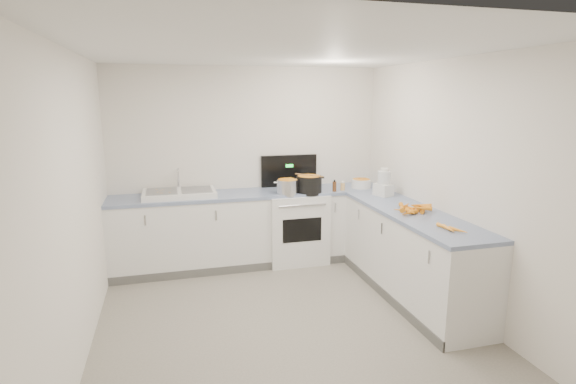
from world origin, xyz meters
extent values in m
cube|color=white|center=(0.00, 1.70, 0.45)|extent=(3.50, 0.60, 0.90)
cube|color=#7C8CB0|center=(0.00, 1.70, 0.92)|extent=(3.50, 0.62, 0.04)
cube|color=white|center=(1.45, 0.30, 0.45)|extent=(0.60, 2.20, 0.90)
cube|color=#7C8CB0|center=(1.45, 0.30, 0.92)|extent=(0.62, 2.20, 0.04)
cube|color=white|center=(0.55, 1.68, 0.45)|extent=(0.76, 0.65, 0.90)
cube|color=black|center=(0.55, 1.98, 1.15)|extent=(0.76, 0.05, 0.42)
cube|color=white|center=(-0.90, 1.70, 0.97)|extent=(0.86, 0.52, 0.07)
cube|color=slate|center=(-1.10, 1.70, 1.01)|extent=(0.36, 0.42, 0.01)
cube|color=slate|center=(-0.70, 1.70, 1.01)|extent=(0.36, 0.42, 0.01)
cylinder|color=silver|center=(-0.90, 1.92, 1.13)|extent=(0.03, 0.03, 0.24)
cylinder|color=silver|center=(0.41, 1.52, 1.02)|extent=(0.35, 0.35, 0.20)
cylinder|color=black|center=(0.69, 1.53, 1.03)|extent=(0.39, 0.39, 0.23)
cylinder|color=#AD7A47|center=(0.69, 1.53, 1.16)|extent=(0.29, 0.30, 0.02)
cylinder|color=white|center=(1.44, 1.60, 1.00)|extent=(0.32, 0.32, 0.12)
cylinder|color=#593319|center=(1.01, 1.48, 1.00)|extent=(0.05, 0.05, 0.13)
cylinder|color=#E5B266|center=(1.14, 1.52, 0.99)|extent=(0.06, 0.06, 0.10)
cube|color=white|center=(1.50, 1.09, 1.01)|extent=(0.22, 0.24, 0.15)
cylinder|color=silver|center=(1.50, 1.09, 1.16)|extent=(0.16, 0.16, 0.16)
cylinder|color=white|center=(1.50, 1.09, 1.26)|extent=(0.09, 0.09, 0.04)
cone|color=orange|center=(1.53, 0.34, 0.96)|extent=(0.15, 0.19, 0.04)
cone|color=orange|center=(1.53, 0.24, 0.96)|extent=(0.16, 0.16, 0.04)
cone|color=orange|center=(1.33, 0.18, 0.97)|extent=(0.22, 0.12, 0.05)
cone|color=orange|center=(1.41, 0.28, 0.96)|extent=(0.09, 0.18, 0.04)
cone|color=orange|center=(1.47, 0.39, 0.96)|extent=(0.18, 0.09, 0.04)
cone|color=orange|center=(1.37, 0.21, 0.97)|extent=(0.06, 0.17, 0.05)
cone|color=orange|center=(1.55, 0.38, 0.97)|extent=(0.11, 0.19, 0.05)
cone|color=orange|center=(1.55, 0.37, 0.96)|extent=(0.06, 0.18, 0.04)
cone|color=orange|center=(1.39, 0.44, 0.97)|extent=(0.12, 0.21, 0.05)
cone|color=orange|center=(1.34, 0.29, 0.96)|extent=(0.20, 0.17, 0.04)
cone|color=orange|center=(1.54, 0.30, 1.00)|extent=(0.21, 0.14, 0.05)
cone|color=orange|center=(1.40, 0.35, 0.98)|extent=(0.07, 0.21, 0.04)
cone|color=orange|center=(1.41, 0.37, 1.00)|extent=(0.14, 0.15, 0.04)
cone|color=orange|center=(1.28, 0.24, 1.00)|extent=(0.13, 0.21, 0.05)
cone|color=orange|center=(1.55, 0.24, 0.99)|extent=(0.18, 0.12, 0.05)
cone|color=orange|center=(1.54, 0.29, 0.99)|extent=(0.15, 0.18, 0.05)
cone|color=orange|center=(1.48, 0.18, 1.00)|extent=(0.19, 0.14, 0.05)
cone|color=orange|center=(1.45, -0.46, 0.96)|extent=(0.11, 0.18, 0.04)
cone|color=orange|center=(1.39, -0.40, 0.96)|extent=(0.06, 0.19, 0.04)
cone|color=orange|center=(1.39, -0.34, 0.96)|extent=(0.06, 0.19, 0.04)
cube|color=tan|center=(-1.06, 1.66, 1.01)|extent=(0.01, 0.05, 0.00)
cube|color=tan|center=(-1.11, 1.77, 1.01)|extent=(0.05, 0.01, 0.00)
cube|color=tan|center=(-1.00, 1.81, 1.02)|extent=(0.02, 0.03, 0.00)
cube|color=tan|center=(-1.10, 1.59, 1.02)|extent=(0.03, 0.04, 0.00)
cube|color=tan|center=(-1.02, 1.59, 1.02)|extent=(0.03, 0.03, 0.00)
cube|color=tan|center=(-1.11, 1.58, 1.02)|extent=(0.03, 0.02, 0.00)
cube|color=tan|center=(-1.15, 1.64, 1.02)|extent=(0.02, 0.05, 0.00)
cube|color=tan|center=(-1.09, 1.77, 1.02)|extent=(0.01, 0.04, 0.00)
cube|color=tan|center=(-1.08, 1.79, 1.01)|extent=(0.02, 0.04, 0.00)
cube|color=tan|center=(-1.17, 1.81, 1.02)|extent=(0.02, 0.05, 0.00)
cube|color=tan|center=(-1.12, 1.72, 1.02)|extent=(0.03, 0.03, 0.00)
camera|label=1|loc=(-1.02, -3.76, 2.12)|focal=28.00mm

